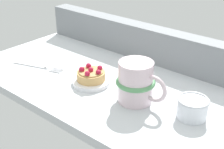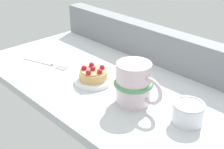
# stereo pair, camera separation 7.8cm
# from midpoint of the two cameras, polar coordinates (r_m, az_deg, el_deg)

# --- Properties ---
(ground_plane) EXTENTS (0.87, 0.43, 0.02)m
(ground_plane) POSITION_cam_midpoint_polar(r_m,az_deg,el_deg) (0.86, 3.62, -2.25)
(ground_plane) COLOR silver
(window_rail_back) EXTENTS (0.85, 0.06, 0.11)m
(window_rail_back) POSITION_cam_midpoint_polar(r_m,az_deg,el_deg) (0.97, 11.41, 4.93)
(window_rail_back) COLOR gray
(window_rail_back) RESTS_ON ground_plane
(dessert_plate) EXTENTS (0.10, 0.10, 0.01)m
(dessert_plate) POSITION_cam_midpoint_polar(r_m,az_deg,el_deg) (0.85, -0.82, -1.18)
(dessert_plate) COLOR white
(dessert_plate) RESTS_ON ground_plane
(raspberry_tart) EXTENTS (0.08, 0.08, 0.04)m
(raspberry_tart) POSITION_cam_midpoint_polar(r_m,az_deg,el_deg) (0.84, -0.83, 0.06)
(raspberry_tart) COLOR tan
(raspberry_tart) RESTS_ON dessert_plate
(coffee_mug) EXTENTS (0.13, 0.10, 0.10)m
(coffee_mug) POSITION_cam_midpoint_polar(r_m,az_deg,el_deg) (0.75, 7.09, -1.73)
(coffee_mug) COLOR silver
(coffee_mug) RESTS_ON ground_plane
(dessert_fork) EXTENTS (0.16, 0.07, 0.01)m
(dessert_fork) POSITION_cam_midpoint_polar(r_m,az_deg,el_deg) (0.98, -9.87, 2.02)
(dessert_fork) COLOR silver
(dessert_fork) RESTS_ON ground_plane
(sugar_bowl) EXTENTS (0.07, 0.07, 0.05)m
(sugar_bowl) POSITION_cam_midpoint_polar(r_m,az_deg,el_deg) (0.71, 16.79, -6.70)
(sugar_bowl) COLOR silver
(sugar_bowl) RESTS_ON ground_plane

